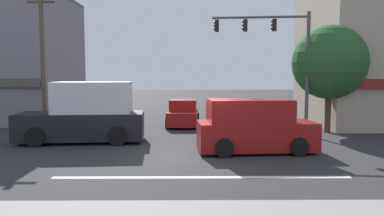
% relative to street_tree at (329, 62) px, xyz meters
% --- Properties ---
extents(ground_plane, '(120.00, 120.00, 0.00)m').
position_rel_street_tree_xyz_m(ground_plane, '(-7.01, -5.24, -3.71)').
color(ground_plane, '#2B2B2D').
extents(lane_marking_stripe, '(9.00, 0.24, 0.01)m').
position_rel_street_tree_xyz_m(lane_marking_stripe, '(-7.01, -8.74, -3.71)').
color(lane_marking_stripe, silver).
rests_on(lane_marking_stripe, ground).
extents(street_tree, '(3.90, 3.90, 5.67)m').
position_rel_street_tree_xyz_m(street_tree, '(0.00, 0.00, 0.00)').
color(street_tree, '#4C3823').
rests_on(street_tree, ground).
extents(utility_pole_near_left, '(1.40, 0.22, 7.18)m').
position_rel_street_tree_xyz_m(utility_pole_near_left, '(-15.00, -0.14, 0.03)').
color(utility_pole_near_left, brown).
rests_on(utility_pole_near_left, ground).
extents(traffic_light_mast, '(4.87, 0.73, 6.20)m').
position_rel_street_tree_xyz_m(traffic_light_mast, '(-2.74, -0.76, 0.59)').
color(traffic_light_mast, '#47474C').
rests_on(traffic_light_mast, ground).
extents(van_parked_curbside, '(4.72, 2.29, 2.11)m').
position_rel_street_tree_xyz_m(van_parked_curbside, '(-4.82, -5.05, -2.71)').
color(van_parked_curbside, maroon).
rests_on(van_parked_curbside, ground).
extents(box_truck_crossing_center, '(5.73, 2.56, 2.75)m').
position_rel_street_tree_xyz_m(box_truck_crossing_center, '(-12.10, -2.80, -2.46)').
color(box_truck_crossing_center, black).
rests_on(box_truck_crossing_center, ground).
extents(sedan_waiting_far, '(2.01, 4.17, 1.58)m').
position_rel_street_tree_xyz_m(sedan_waiting_far, '(-7.75, 2.69, -3.00)').
color(sedan_waiting_far, maroon).
rests_on(sedan_waiting_far, ground).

